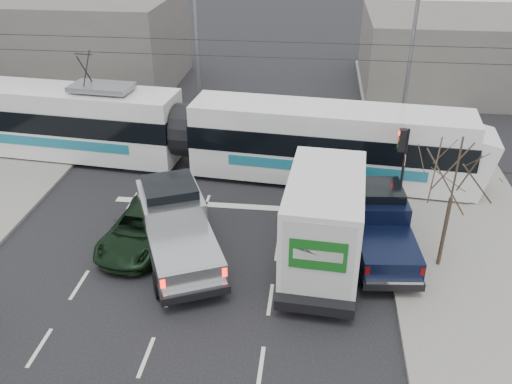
# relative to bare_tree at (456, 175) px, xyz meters

# --- Properties ---
(ground) EXTENTS (120.00, 120.00, 0.00)m
(ground) POSITION_rel_bare_tree_xyz_m (-7.60, -2.50, -3.79)
(ground) COLOR black
(ground) RESTS_ON ground
(sidewalk_right) EXTENTS (6.00, 60.00, 0.15)m
(sidewalk_right) POSITION_rel_bare_tree_xyz_m (1.40, -2.50, -3.72)
(sidewalk_right) COLOR gray
(sidewalk_right) RESTS_ON ground
(rails) EXTENTS (60.00, 1.60, 0.03)m
(rails) POSITION_rel_bare_tree_xyz_m (-7.60, 7.50, -3.78)
(rails) COLOR #33302D
(rails) RESTS_ON ground
(building_left) EXTENTS (14.00, 10.00, 6.00)m
(building_left) POSITION_rel_bare_tree_xyz_m (-21.60, 19.50, -0.79)
(building_left) COLOR slate
(building_left) RESTS_ON ground
(building_right) EXTENTS (12.00, 10.00, 5.00)m
(building_right) POSITION_rel_bare_tree_xyz_m (4.40, 21.50, -1.29)
(building_right) COLOR slate
(building_right) RESTS_ON ground
(bare_tree) EXTENTS (2.40, 2.40, 5.00)m
(bare_tree) POSITION_rel_bare_tree_xyz_m (0.00, 0.00, 0.00)
(bare_tree) COLOR #47382B
(bare_tree) RESTS_ON ground
(traffic_signal) EXTENTS (0.44, 0.44, 3.60)m
(traffic_signal) POSITION_rel_bare_tree_xyz_m (-1.13, 4.00, -1.05)
(traffic_signal) COLOR black
(traffic_signal) RESTS_ON ground
(street_lamp_near) EXTENTS (2.38, 0.25, 9.00)m
(street_lamp_near) POSITION_rel_bare_tree_xyz_m (-0.29, 11.50, 1.32)
(street_lamp_near) COLOR slate
(street_lamp_near) RESTS_ON ground
(street_lamp_far) EXTENTS (2.38, 0.25, 9.00)m
(street_lamp_far) POSITION_rel_bare_tree_xyz_m (-11.79, 13.50, 1.32)
(street_lamp_far) COLOR slate
(street_lamp_far) RESTS_ON ground
(catenary) EXTENTS (60.00, 0.20, 7.00)m
(catenary) POSITION_rel_bare_tree_xyz_m (-7.60, 7.50, 0.09)
(catenary) COLOR black
(catenary) RESTS_ON ground
(tram) EXTENTS (26.55, 5.10, 5.39)m
(tram) POSITION_rel_bare_tree_xyz_m (-10.94, 7.05, -1.88)
(tram) COLOR white
(tram) RESTS_ON ground
(silver_pickup) EXTENTS (4.78, 7.01, 2.43)m
(silver_pickup) POSITION_rel_bare_tree_xyz_m (-9.73, 0.03, -2.59)
(silver_pickup) COLOR black
(silver_pickup) RESTS_ON ground
(box_truck) EXTENTS (3.04, 7.52, 3.68)m
(box_truck) POSITION_rel_bare_tree_xyz_m (-4.20, 0.01, -1.97)
(box_truck) COLOR black
(box_truck) RESTS_ON ground
(navy_pickup) EXTENTS (2.57, 5.72, 2.34)m
(navy_pickup) POSITION_rel_bare_tree_xyz_m (-2.13, 0.91, -2.64)
(navy_pickup) COLOR black
(navy_pickup) RESTS_ON ground
(green_car) EXTENTS (2.75, 5.16, 1.38)m
(green_car) POSITION_rel_bare_tree_xyz_m (-11.12, 0.28, -3.10)
(green_car) COLOR black
(green_car) RESTS_ON ground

